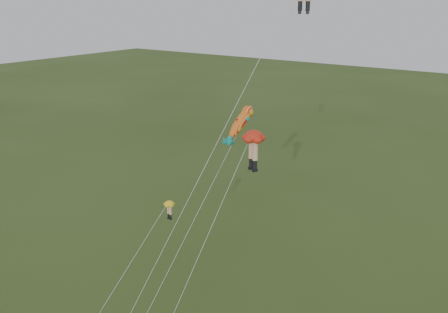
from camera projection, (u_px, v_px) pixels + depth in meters
The scene contains 3 objects.
legs_kite_red_mid at pixel (252, 142), 32.92m from camera, with size 3.39×10.38×15.06m.
legs_kite_yellow at pixel (163, 214), 37.01m from camera, with size 1.31×10.71×8.89m.
fish_kite at pixel (240, 123), 35.54m from camera, with size 3.71×11.00×16.23m.
Camera 1 is at (20.89, -20.08, 23.48)m, focal length 40.00 mm.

